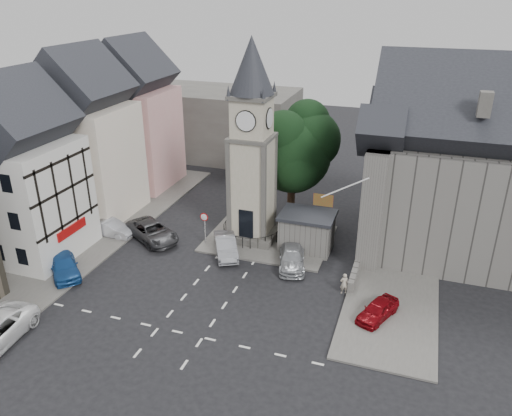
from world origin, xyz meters
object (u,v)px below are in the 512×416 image
(clock_tower, at_px, (252,144))
(stone_shelter, at_px, (307,231))
(car_east_red, at_px, (378,310))
(car_west_blue, at_px, (64,265))
(pedestrian, at_px, (344,284))

(clock_tower, bearing_deg, stone_shelter, -5.84)
(clock_tower, relative_size, car_east_red, 4.53)
(clock_tower, xyz_separation_m, car_west_blue, (-11.09, -10.12, -7.33))
(stone_shelter, xyz_separation_m, car_west_blue, (-15.89, -9.63, -0.76))
(car_west_blue, distance_m, pedestrian, 20.27)
(stone_shelter, xyz_separation_m, pedestrian, (3.95, -5.50, -0.76))
(car_west_blue, xyz_separation_m, pedestrian, (19.84, 4.13, -0.00))
(pedestrian, bearing_deg, clock_tower, -61.89)
(stone_shelter, relative_size, car_east_red, 1.20)
(stone_shelter, distance_m, car_east_red, 10.04)
(car_east_red, bearing_deg, car_west_blue, -150.52)
(stone_shelter, height_order, pedestrian, stone_shelter)
(clock_tower, height_order, car_east_red, clock_tower)
(stone_shelter, bearing_deg, car_west_blue, -148.79)
(stone_shelter, distance_m, car_west_blue, 18.59)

